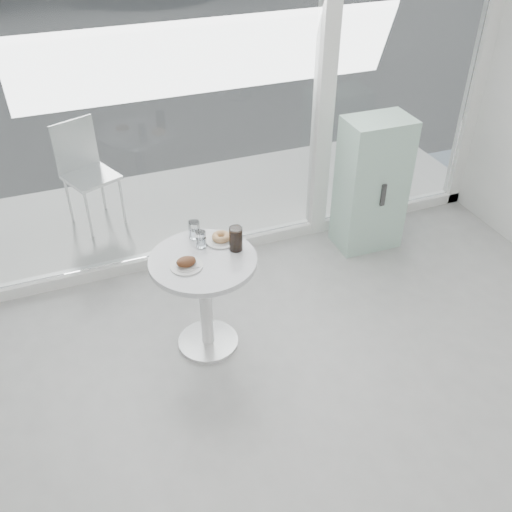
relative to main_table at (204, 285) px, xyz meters
name	(u,v)px	position (x,y,z in m)	size (l,w,h in m)	color
storefront	(227,57)	(0.57, 1.10, 1.16)	(5.00, 0.14, 3.00)	white
main_table	(204,285)	(0.00, 0.00, 0.00)	(0.72, 0.72, 0.77)	white
patio_deck	(200,204)	(0.50, 1.90, -0.53)	(5.60, 1.60, 0.05)	white
mint_cabinet	(371,185)	(1.73, 0.75, 0.05)	(0.56, 0.39, 1.20)	#9CC7B5
patio_chair	(85,167)	(-0.53, 1.97, 0.05)	(0.55, 0.55, 0.97)	white
plate_fritter	(187,263)	(-0.12, -0.04, 0.25)	(0.21, 0.21, 0.07)	silver
plate_donut	(221,238)	(0.18, 0.16, 0.24)	(0.22, 0.22, 0.05)	silver
water_tumbler_a	(201,240)	(0.03, 0.14, 0.27)	(0.07, 0.07, 0.12)	white
water_tumbler_b	(194,231)	(0.02, 0.26, 0.28)	(0.08, 0.08, 0.13)	white
cola_glass	(236,239)	(0.24, 0.02, 0.30)	(0.09, 0.09, 0.17)	white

